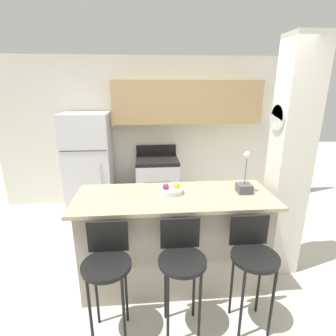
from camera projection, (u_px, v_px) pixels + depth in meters
The scene contains 12 objects.
ground_plane at pixel (174, 279), 2.94m from camera, with size 14.00×14.00×0.00m, color beige.
wall_back at pixel (171, 121), 4.52m from camera, with size 5.60×0.38×2.55m.
pillar_right at pixel (289, 164), 2.79m from camera, with size 0.38×0.32×2.55m.
counter_bar at pixel (174, 239), 2.78m from camera, with size 1.99×0.76×1.02m.
refrigerator at pixel (89, 164), 4.33m from camera, with size 0.73×0.64×1.67m.
stove_range at pixel (157, 183), 4.53m from camera, with size 0.70×0.66×1.07m.
bar_stool_left at pixel (107, 265), 2.12m from camera, with size 0.40×0.40×1.01m.
bar_stool_mid at pixel (182, 261), 2.17m from camera, with size 0.40×0.40×1.01m.
bar_stool_right at pixel (253, 257), 2.22m from camera, with size 0.40×0.40×1.01m.
orchid_vase at pixel (245, 183), 2.68m from camera, with size 0.14×0.14×0.43m.
fruit_bowl at pixel (171, 190), 2.69m from camera, with size 0.25×0.25×0.11m.
trash_bin at pixel (126, 204), 4.37m from camera, with size 0.28×0.28×0.38m.
Camera 1 is at (-0.27, -2.41, 2.07)m, focal length 28.00 mm.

